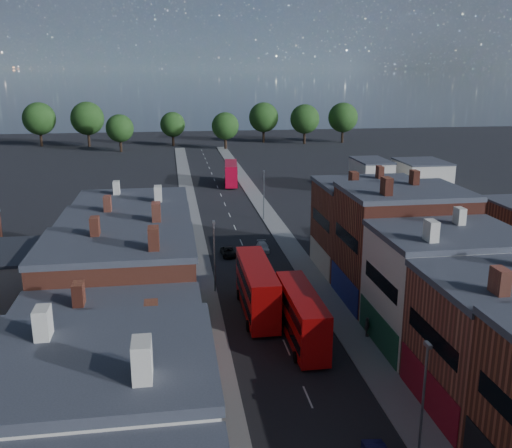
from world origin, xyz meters
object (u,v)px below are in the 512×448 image
object	(u,v)px
bus_2	(231,173)
ped_3	(367,327)
car_2	(229,252)
car_3	(263,247)
ped_1	(209,397)
bus_1	(301,315)
bus_0	(257,287)

from	to	relation	value
bus_2	ped_3	distance (m)	72.94
car_2	car_3	bearing A→B (deg)	14.56
bus_2	car_3	xyz separation A→B (m)	(-0.65, -45.82, -2.01)
ped_1	bus_2	bearing A→B (deg)	-80.46
bus_1	ped_3	size ratio (longest dim) A/B	6.09
bus_0	ped_1	distance (m)	17.22
bus_0	car_3	bearing A→B (deg)	79.20
bus_0	bus_1	bearing A→B (deg)	-65.94
bus_0	bus_1	size ratio (longest dim) A/B	1.08
car_3	bus_0	bearing A→B (deg)	-97.99
ped_1	ped_3	xyz separation A→B (m)	(15.16, 9.33, 0.05)
car_2	car_3	world-z (taller)	car_2
ped_1	car_2	bearing A→B (deg)	-81.42
bus_1	ped_1	size ratio (longest dim) A/B	6.47
ped_1	ped_3	bearing A→B (deg)	-131.53
bus_0	car_2	distance (m)	18.89
bus_2	ped_1	bearing A→B (deg)	-91.74
bus_0	ped_1	size ratio (longest dim) A/B	7.02
car_3	bus_2	bearing A→B (deg)	92.17
bus_0	bus_2	bearing A→B (deg)	86.21
bus_1	car_3	world-z (taller)	bus_1
ped_1	bus_0	bearing A→B (deg)	-93.52
bus_2	bus_0	bearing A→B (deg)	-88.39
bus_2	car_2	distance (m)	47.69
ped_1	bus_1	bearing A→B (deg)	-117.16
bus_2	ped_3	xyz separation A→B (m)	(4.62, -72.77, -1.51)
bus_0	ped_3	distance (m)	11.53
ped_1	ped_3	size ratio (longest dim) A/B	0.94
bus_2	ped_3	bearing A→B (deg)	-80.79
bus_1	ped_1	distance (m)	13.00
bus_1	car_3	distance (m)	27.10
ped_3	bus_0	bearing A→B (deg)	71.90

